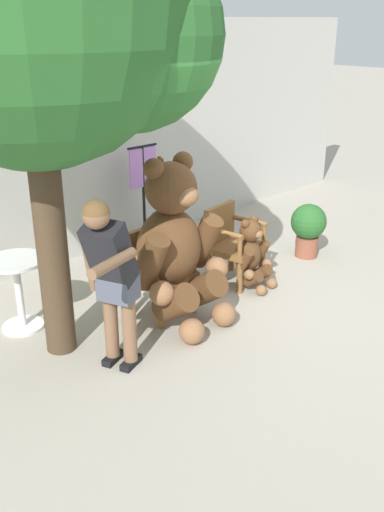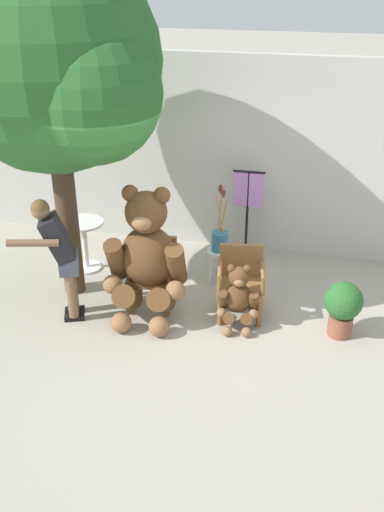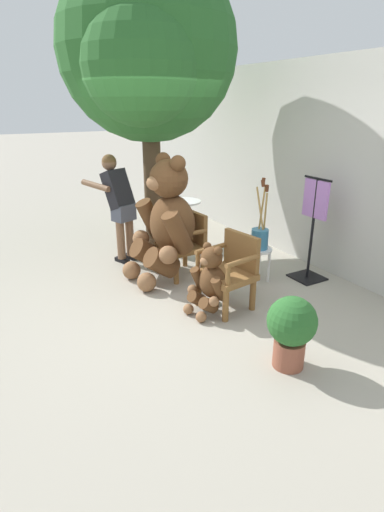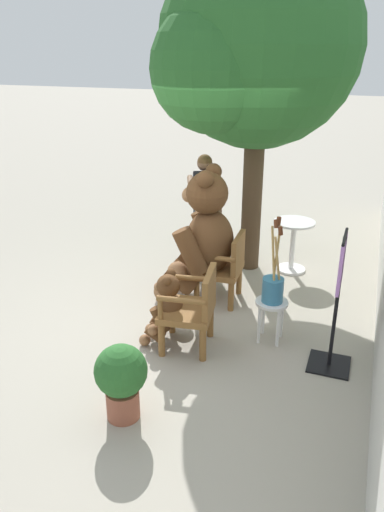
{
  "view_description": "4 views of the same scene",
  "coord_description": "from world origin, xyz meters",
  "views": [
    {
      "loc": [
        -3.89,
        -3.48,
        2.77
      ],
      "look_at": [
        -0.4,
        0.19,
        0.66
      ],
      "focal_mm": 40.0,
      "sensor_mm": 36.0,
      "label": 1
    },
    {
      "loc": [
        1.32,
        -5.36,
        3.94
      ],
      "look_at": [
        0.02,
        0.18,
        0.91
      ],
      "focal_mm": 40.0,
      "sensor_mm": 36.0,
      "label": 2
    },
    {
      "loc": [
        3.96,
        -1.89,
        2.23
      ],
      "look_at": [
        0.35,
        0.14,
        0.63
      ],
      "focal_mm": 28.0,
      "sensor_mm": 36.0,
      "label": 3
    },
    {
      "loc": [
        4.71,
        2.06,
        2.9
      ],
      "look_at": [
        -0.09,
        0.3,
        0.74
      ],
      "focal_mm": 35.0,
      "sensor_mm": 36.0,
      "label": 4
    }
  ],
  "objects": [
    {
      "name": "ground_plane",
      "position": [
        0.0,
        0.0,
        0.0
      ],
      "size": [
        60.0,
        60.0,
        0.0
      ],
      "primitive_type": "plane",
      "color": "#A8A091"
    },
    {
      "name": "potted_plant",
      "position": [
        1.75,
        0.35,
        0.4
      ],
      "size": [
        0.44,
        0.44,
        0.68
      ],
      "color": "brown",
      "rests_on": "ground"
    },
    {
      "name": "person_visitor",
      "position": [
        -1.5,
        -0.03,
        0.92
      ],
      "size": [
        0.69,
        0.66,
        1.55
      ],
      "color": "black",
      "rests_on": "ground"
    },
    {
      "name": "wooden_chair_left",
      "position": [
        -0.55,
        0.53,
        0.46
      ],
      "size": [
        0.59,
        0.55,
        0.86
      ],
      "color": "brown",
      "rests_on": "ground"
    },
    {
      "name": "brush_bucket",
      "position": [
        0.14,
        1.26,
        0.64
      ],
      "size": [
        0.22,
        0.22,
        0.92
      ],
      "color": "teal",
      "rests_on": "white_stool"
    },
    {
      "name": "white_stool",
      "position": [
        0.14,
        1.26,
        0.36
      ],
      "size": [
        0.34,
        0.34,
        0.46
      ],
      "color": "white",
      "rests_on": "ground"
    },
    {
      "name": "wooden_chair_right",
      "position": [
        0.54,
        0.53,
        0.46
      ],
      "size": [
        0.63,
        0.6,
        0.86
      ],
      "color": "brown",
      "rests_on": "ground"
    },
    {
      "name": "patio_tree",
      "position": [
        -1.55,
        0.52,
        2.85
      ],
      "size": [
        2.59,
        2.47,
        4.15
      ],
      "color": "#473523",
      "rests_on": "ground"
    },
    {
      "name": "teddy_bear_small",
      "position": [
        0.56,
        0.25,
        0.4
      ],
      "size": [
        0.5,
        0.49,
        0.81
      ],
      "color": "brown",
      "rests_on": "ground"
    },
    {
      "name": "back_wall",
      "position": [
        0.0,
        2.4,
        1.4
      ],
      "size": [
        10.0,
        0.16,
        2.8
      ],
      "primitive_type": "cube",
      "color": "beige",
      "rests_on": "ground"
    },
    {
      "name": "teddy_bear_large",
      "position": [
        -0.54,
        0.26,
        0.81
      ],
      "size": [
        0.99,
        0.95,
        1.65
      ],
      "color": "brown",
      "rests_on": "ground"
    },
    {
      "name": "clothing_display_stand",
      "position": [
        0.4,
        1.91,
        0.72
      ],
      "size": [
        0.44,
        0.4,
        1.36
      ],
      "color": "black",
      "rests_on": "ground"
    },
    {
      "name": "round_side_table",
      "position": [
        -1.74,
        1.17,
        0.45
      ],
      "size": [
        0.56,
        0.56,
        0.72
      ],
      "color": "white",
      "rests_on": "ground"
    }
  ]
}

